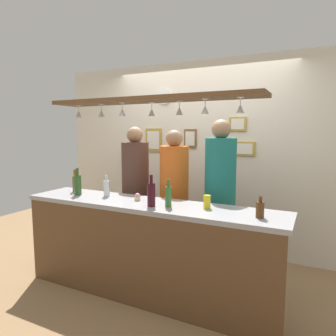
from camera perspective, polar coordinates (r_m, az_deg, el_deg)
The scene contains 27 objects.
ground_plane at distance 3.66m, azimuth -0.74°, elevation -19.98°, with size 8.00×8.00×0.00m, color olive.
back_wall at distance 4.28m, azimuth 5.95°, elevation 2.14°, with size 4.40×0.06×2.60m, color silver.
bar_counter at distance 3.00m, azimuth -5.22°, elevation -12.73°, with size 2.70×0.55×0.95m.
overhead_glass_rack at distance 3.01m, azimuth -3.46°, elevation 12.64°, with size 2.20×0.36×0.04m, color brown.
hanging_wineglass_far_left at distance 3.53m, azimuth -16.35°, elevation 9.72°, with size 0.07×0.07×0.13m.
hanging_wineglass_left at distance 3.32m, azimuth -12.34°, elevation 10.03°, with size 0.07×0.07×0.13m.
hanging_wineglass_center_left at distance 3.09m, azimuth -8.54°, elevation 10.35°, with size 0.07×0.07×0.13m.
hanging_wineglass_center at distance 3.07m, azimuth -3.05°, elevation 10.45°, with size 0.07×0.07×0.13m.
hanging_wineglass_center_right at distance 2.89m, azimuth 2.13°, elevation 10.67°, with size 0.07×0.07×0.13m.
hanging_wineglass_right at distance 2.71m, azimuth 6.95°, elevation 10.86°, with size 0.07×0.07×0.13m.
hanging_wineglass_far_right at distance 2.64m, azimuth 13.35°, elevation 10.84°, with size 0.07×0.07×0.13m.
person_left_brown_shirt at distance 3.87m, azimuth -6.10°, elevation -2.40°, with size 0.34×0.34×1.71m.
person_middle_orange_shirt at distance 3.61m, azimuth 1.15°, elevation -3.44°, with size 0.34×0.34×1.67m.
person_right_teal_shirt at distance 3.40m, azimuth 9.72°, elevation -2.94°, with size 0.34×0.34×1.78m.
bottle_champagne_green at distance 3.52m, azimuth -16.53°, elevation -2.94°, with size 0.08×0.08×0.30m.
bottle_wine_dark_red at distance 2.88m, azimuth -3.14°, elevation -4.85°, with size 0.08×0.08×0.30m.
bottle_beer_green_import at distance 2.86m, azimuth 0.07°, elevation -5.23°, with size 0.06×0.06×0.26m.
bottle_soda_clear at distance 3.38m, azimuth -11.41°, elevation -3.64°, with size 0.06×0.06×0.23m.
bottle_beer_amber_tall at distance 3.73m, azimuth -16.98°, elevation -2.71°, with size 0.06×0.06×0.26m.
bottle_beer_brown_stubby at distance 2.62m, azimuth 16.82°, elevation -7.38°, with size 0.07×0.07×0.18m.
drink_can at distance 2.84m, azimuth 7.30°, elevation -6.26°, with size 0.07×0.07×0.12m, color yellow.
cupcake at distance 3.14m, azimuth -5.73°, elevation -5.43°, with size 0.06×0.06×0.08m.
picture_frame_crest at distance 4.28m, azimuth 4.17°, elevation 5.51°, with size 0.18×0.02×0.26m.
picture_frame_lower_pair at distance 4.06m, azimuth 13.97°, elevation 3.50°, with size 0.30×0.02×0.18m.
picture_frame_upper_small at distance 4.07m, azimuth 12.91°, elevation 8.01°, with size 0.22×0.02×0.18m.
picture_frame_caricature at distance 4.53m, azimuth -2.73°, elevation 5.23°, with size 0.26×0.02×0.34m.
wall_clock at distance 4.47m, azimuth -0.73°, elevation 13.25°, with size 0.22×0.22×0.03m, color white.
Camera 1 is at (1.49, -2.90, 1.66)m, focal length 32.62 mm.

